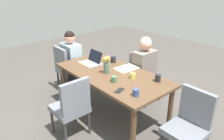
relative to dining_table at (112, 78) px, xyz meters
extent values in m
plane|color=#4C4742|center=(0.00, 0.00, -0.66)|extent=(10.00, 10.00, 0.00)
cube|color=brown|center=(0.00, 0.00, 0.06)|extent=(1.83, 0.92, 0.04)
cylinder|color=brown|center=(-0.84, -0.38, -0.31)|extent=(0.07, 0.07, 0.71)
cylinder|color=brown|center=(0.84, -0.38, -0.31)|extent=(0.07, 0.07, 0.71)
cylinder|color=brown|center=(-0.84, 0.38, -0.31)|extent=(0.07, 0.07, 0.71)
cylinder|color=brown|center=(0.84, 0.38, -0.31)|extent=(0.07, 0.07, 0.71)
cube|color=slate|center=(-1.22, -0.02, -0.25)|extent=(0.44, 0.44, 0.08)
cube|color=slate|center=(-1.22, -0.21, 0.01)|extent=(0.42, 0.06, 0.45)
cylinder|color=#333338|center=(-1.41, 0.17, -0.48)|extent=(0.04, 0.04, 0.37)
cylinder|color=#333338|center=(-1.03, 0.17, -0.48)|extent=(0.04, 0.04, 0.37)
cylinder|color=#333338|center=(-1.41, -0.21, -0.48)|extent=(0.04, 0.04, 0.37)
cylinder|color=#333338|center=(-1.03, -0.21, -0.48)|extent=(0.04, 0.04, 0.37)
cube|color=#2D2D33|center=(-1.16, -0.02, -0.44)|extent=(0.34, 0.36, 0.45)
cube|color=#99B7CC|center=(-1.16, -0.02, 0.04)|extent=(0.40, 0.24, 0.50)
sphere|color=tan|center=(-1.16, -0.02, 0.41)|extent=(0.20, 0.20, 0.20)
sphere|color=black|center=(-1.16, -0.02, 0.44)|extent=(0.19, 0.19, 0.19)
cube|color=slate|center=(0.02, 0.77, -0.25)|extent=(0.44, 0.44, 0.08)
cube|color=slate|center=(-0.17, 0.77, 0.01)|extent=(0.06, 0.42, 0.45)
cylinder|color=#333338|center=(0.21, 0.96, -0.48)|extent=(0.04, 0.04, 0.37)
cylinder|color=#333338|center=(0.21, 0.58, -0.48)|extent=(0.04, 0.04, 0.37)
cylinder|color=#333338|center=(-0.17, 0.96, -0.48)|extent=(0.04, 0.04, 0.37)
cylinder|color=#333338|center=(-0.17, 0.58, -0.48)|extent=(0.04, 0.04, 0.37)
cube|color=#2D2D33|center=(0.02, 0.71, -0.44)|extent=(0.36, 0.34, 0.45)
cube|color=slate|center=(0.02, 0.71, 0.04)|extent=(0.24, 0.40, 0.50)
sphere|color=tan|center=(0.02, 0.71, 0.41)|extent=(0.20, 0.20, 0.20)
sphere|color=beige|center=(0.02, 0.71, 0.44)|extent=(0.19, 0.19, 0.19)
cube|color=slate|center=(1.28, 0.04, -0.25)|extent=(0.44, 0.44, 0.08)
cube|color=slate|center=(1.28, 0.23, 0.01)|extent=(0.42, 0.06, 0.45)
cylinder|color=#333338|center=(1.09, 0.23, -0.48)|extent=(0.04, 0.04, 0.37)
cube|color=slate|center=(-0.04, -0.74, -0.25)|extent=(0.44, 0.44, 0.08)
cube|color=slate|center=(0.15, -0.74, 0.01)|extent=(0.06, 0.42, 0.45)
cylinder|color=#333338|center=(-0.23, -0.93, -0.48)|extent=(0.04, 0.04, 0.37)
cylinder|color=#333338|center=(-0.23, -0.55, -0.48)|extent=(0.04, 0.04, 0.37)
cylinder|color=#333338|center=(0.15, -0.93, -0.48)|extent=(0.04, 0.04, 0.37)
cylinder|color=#333338|center=(0.15, -0.55, -0.48)|extent=(0.04, 0.04, 0.37)
cylinder|color=#4C6B60|center=(-0.06, -0.06, 0.16)|extent=(0.09, 0.09, 0.15)
sphere|color=gold|center=(-0.04, -0.05, 0.33)|extent=(0.07, 0.07, 0.07)
cylinder|color=#477A3D|center=(-0.04, -0.05, 0.28)|extent=(0.01, 0.01, 0.09)
sphere|color=gold|center=(-0.05, -0.03, 0.28)|extent=(0.06, 0.06, 0.06)
cylinder|color=#477A3D|center=(-0.05, -0.03, 0.26)|extent=(0.01, 0.01, 0.04)
sphere|color=gold|center=(-0.07, -0.05, 0.30)|extent=(0.05, 0.05, 0.05)
cylinder|color=#477A3D|center=(-0.07, -0.05, 0.27)|extent=(0.01, 0.01, 0.06)
sphere|color=gold|center=(-0.08, -0.07, 0.30)|extent=(0.07, 0.07, 0.07)
cylinder|color=#477A3D|center=(-0.08, -0.07, 0.27)|extent=(0.01, 0.01, 0.06)
sphere|color=gold|center=(-0.05, -0.09, 0.32)|extent=(0.06, 0.06, 0.06)
cylinder|color=#477A3D|center=(-0.05, -0.09, 0.28)|extent=(0.01, 0.01, 0.08)
cube|color=beige|center=(-0.55, -0.01, 0.09)|extent=(0.36, 0.26, 0.00)
cube|color=beige|center=(0.01, 0.30, 0.09)|extent=(0.28, 0.37, 0.00)
cube|color=silver|center=(-0.51, -0.01, 0.10)|extent=(0.32, 0.22, 0.02)
cube|color=black|center=(-0.51, 0.07, 0.20)|extent=(0.31, 0.08, 0.19)
cylinder|color=#47704C|center=(0.25, -0.18, 0.12)|extent=(0.08, 0.08, 0.08)
cylinder|color=#33477A|center=(0.71, -0.23, 0.13)|extent=(0.08, 0.08, 0.09)
cylinder|color=#DBC64C|center=(0.33, 0.10, 0.12)|extent=(0.08, 0.08, 0.08)
cylinder|color=#232328|center=(-0.33, 0.31, 0.14)|extent=(0.09, 0.09, 0.11)
cylinder|color=#232328|center=(0.63, 0.29, 0.14)|extent=(0.08, 0.08, 0.10)
cube|color=black|center=(0.49, -0.30, 0.09)|extent=(0.11, 0.16, 0.01)
camera|label=1|loc=(2.32, -2.00, 1.44)|focal=35.39mm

